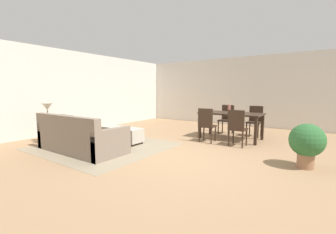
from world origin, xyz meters
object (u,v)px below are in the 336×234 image
at_px(side_table, 48,127).
at_px(dining_chair_near_right, 237,126).
at_px(dining_chair_near_left, 206,123).
at_px(ottoman_table, 123,134).
at_px(vase_centerpiece, 229,109).
at_px(dining_chair_far_left, 227,117).
at_px(dining_chair_far_right, 255,119).
at_px(book_on_ottoman, 125,127).
at_px(couch, 80,139).
at_px(potted_plant, 307,142).
at_px(table_lamp, 47,107).
at_px(dining_table, 231,116).

xyz_separation_m(side_table, dining_chair_near_right, (4.21, 2.46, 0.09)).
distance_m(side_table, dining_chair_near_left, 4.19).
relative_size(ottoman_table, vase_centerpiece, 5.12).
height_order(dining_chair_far_left, dining_chair_far_right, same).
relative_size(side_table, book_on_ottoman, 2.08).
bearing_deg(couch, ottoman_table, 81.49).
height_order(ottoman_table, potted_plant, potted_plant).
bearing_deg(dining_chair_near_right, table_lamp, -149.68).
relative_size(couch, book_on_ottoman, 8.39).
xyz_separation_m(couch, book_on_ottoman, (0.28, 1.16, 0.14)).
bearing_deg(dining_chair_far_right, dining_chair_near_left, -117.58).
bearing_deg(ottoman_table, dining_chair_near_right, 26.25).
bearing_deg(ottoman_table, couch, -98.51).
bearing_deg(ottoman_table, dining_table, 43.54).
bearing_deg(dining_chair_far_right, side_table, -135.96).
xyz_separation_m(dining_chair_near_right, dining_chair_far_right, (0.03, 1.63, 0.00)).
xyz_separation_m(dining_chair_far_left, book_on_ottoman, (-1.70, -2.89, -0.09)).
distance_m(side_table, potted_plant, 5.96).
distance_m(side_table, dining_table, 4.99).
bearing_deg(dining_chair_near_left, table_lamp, -143.92).
bearing_deg(dining_table, dining_chair_near_left, -116.05).
bearing_deg(couch, dining_chair_far_left, 63.93).
bearing_deg(dining_chair_near_left, dining_chair_far_right, 62.42).
relative_size(ottoman_table, dining_chair_near_right, 1.24).
bearing_deg(couch, table_lamp, 179.67).
height_order(dining_chair_near_left, dining_chair_near_right, same).
bearing_deg(dining_chair_far_left, dining_chair_near_left, -89.26).
bearing_deg(potted_plant, dining_chair_near_right, 150.90).
height_order(book_on_ottoman, potted_plant, potted_plant).
distance_m(dining_chair_near_left, dining_chair_near_right, 0.82).
height_order(dining_chair_far_right, book_on_ottoman, dining_chair_far_right).
distance_m(dining_chair_far_left, book_on_ottoman, 3.35).
bearing_deg(table_lamp, vase_centerpiece, 41.53).
bearing_deg(dining_chair_near_right, couch, -138.81).
relative_size(dining_table, dining_chair_near_right, 1.84).
distance_m(ottoman_table, book_on_ottoman, 0.22).
distance_m(ottoman_table, dining_chair_far_right, 3.99).
bearing_deg(table_lamp, dining_chair_far_right, 44.04).
relative_size(dining_chair_near_right, dining_chair_far_right, 1.00).
height_order(dining_table, vase_centerpiece, vase_centerpiece).
bearing_deg(dining_chair_far_right, couch, -124.76).
distance_m(dining_chair_far_left, dining_chair_far_right, 0.87).
relative_size(dining_table, dining_chair_far_right, 1.84).
bearing_deg(dining_chair_far_right, dining_chair_far_left, -175.95).
height_order(dining_chair_near_right, book_on_ottoman, dining_chair_near_right).
xyz_separation_m(table_lamp, book_on_ottoman, (1.67, 1.15, -0.52)).
distance_m(couch, dining_chair_far_right, 5.00).
height_order(couch, side_table, couch).
height_order(couch, table_lamp, table_lamp).
height_order(couch, book_on_ottoman, couch).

